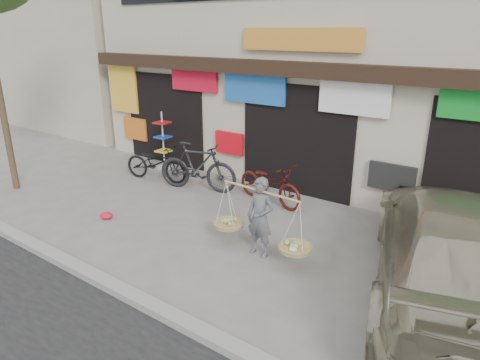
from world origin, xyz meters
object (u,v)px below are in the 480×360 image
Objects in this scene: bike_2 at (270,183)px; display_rack at (163,146)px; street_vendor at (260,221)px; bike_1 at (198,167)px; bike_0 at (156,163)px; suv at (460,248)px.

display_rack reaches higher than bike_2.
bike_1 is (-3.13, 1.87, -0.05)m from street_vendor.
street_vendor reaches higher than bike_2.
bike_2 is (3.36, 0.44, 0.00)m from bike_0.
bike_1 is at bearing -21.79° from display_rack.
suv is (3.13, 0.61, 0.17)m from street_vendor.
bike_2 is 4.02m from display_rack.
suv reaches higher than street_vendor.
bike_2 is (-1.18, 2.21, -0.17)m from street_vendor.
suv is 3.71× the size of display_rack.
suv reaches higher than bike_0.
bike_0 is 0.90× the size of bike_1.
street_vendor is 3.64m from bike_1.
display_rack is (-0.63, 0.91, 0.19)m from bike_0.
suv is at bearing -117.80° from bike_1.
street_vendor reaches higher than bike_0.
bike_0 is 0.99× the size of bike_2.
street_vendor is 1.22× the size of display_rack.
street_vendor is at bearing -140.68° from bike_2.
bike_1 is 1.23× the size of display_rack.
bike_2 is at bearing -93.87° from bike_0.
street_vendor is 3.19m from suv.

